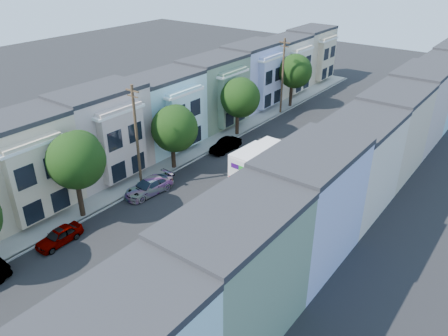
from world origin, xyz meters
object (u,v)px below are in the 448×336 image
Objects in this scene: tree_d at (240,98)px; parked_left_b at (59,236)px; parked_right_b at (208,244)px; motorcycle at (115,320)px; parked_right_c at (327,151)px; tree_e at (294,71)px; fedex_truck at (258,160)px; lead_sedan at (316,140)px; parked_left_c at (149,186)px; tree_far_r at (388,99)px; tree_c at (174,129)px; utility_pole_far at (283,77)px; parked_right_a at (156,284)px; parked_left_d at (226,145)px; utility_pole_near at (137,138)px; parked_right_d at (359,126)px; tree_b at (76,160)px.

tree_d reaches higher than parked_left_b.
tree_d reaches higher than parked_right_b.
motorcycle is (11.32, -28.91, -4.37)m from tree_d.
tree_e is at bearing 126.52° from parked_right_c.
lead_sedan is (1.27, 10.31, -1.08)m from fedex_truck.
fedex_truck reaches higher than parked_left_c.
tree_far_r is at bearing 91.03° from parked_right_b.
utility_pole_far is (0.00, 21.14, 0.63)m from tree_c.
parked_right_b is (0.00, 5.49, 0.02)m from parked_right_a.
tree_c is at bearing -99.11° from parked_left_d.
tree_d is 11.96m from parked_right_c.
motorcycle is (11.32, -17.65, -4.09)m from tree_c.
parked_right_a is (11.20, -14.06, -3.89)m from tree_c.
utility_pole_near is 2.08× the size of parked_left_c.
parked_right_d is at bearing 0.57° from utility_pole_far.
parked_left_b is 0.98× the size of parked_right_c.
tree_d is 3.51× the size of motorcycle.
tree_c is at bearing 147.05° from parked_right_b.
parked_left_b is at bearing -84.59° from tree_c.
tree_d is 10.97m from fedex_truck.
parked_left_c reaches higher than parked_left_b.
tree_d is 18.78m from tree_far_r.
tree_d is at bearing 109.70° from parked_right_a.
parked_right_d is at bearing 71.06° from tree_b.
fedex_truck is (7.53, -17.25, -3.40)m from utility_pole_far.
utility_pole_near reaches higher than parked_right_c.
parked_right_a is at bearing -78.94° from lead_sedan.
parked_left_b is (-7.39, -29.01, -0.03)m from lead_sedan.
tree_far_r is 21.56m from fedex_truck.
parked_right_d is (9.80, 14.56, 0.02)m from parked_left_d.
parked_left_d is 26.28m from motorcycle.
tree_e is at bearing 102.09° from parked_right_a.
parked_right_c is at bearing 66.32° from parked_left_c.
utility_pole_far reaches higher than tree_b.
parked_left_b is at bearing -115.88° from parked_right_c.
tree_b is at bearing -102.77° from lead_sedan.
tree_e is 1.68× the size of lead_sedan.
utility_pole_near reaches higher than tree_c.
parked_left_c is (1.40, 6.22, -4.75)m from tree_b.
tree_b reaches higher than parked_left_b.
tree_b is 18.75m from parked_left_d.
parked_right_a is 3.59m from motorcycle.
motorcycle is at bearing -92.55° from tree_far_r.
motorcycle is (11.32, -42.02, -4.77)m from tree_e.
lead_sedan is at bearing 18.43° from tree_d.
tree_c reaches higher than fedex_truck.
tree_d reaches higher than parked_right_c.
parked_right_b is at bearing 30.44° from parked_left_b.
lead_sedan is at bearing -111.31° from parked_right_d.
tree_d reaches higher than fedex_truck.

